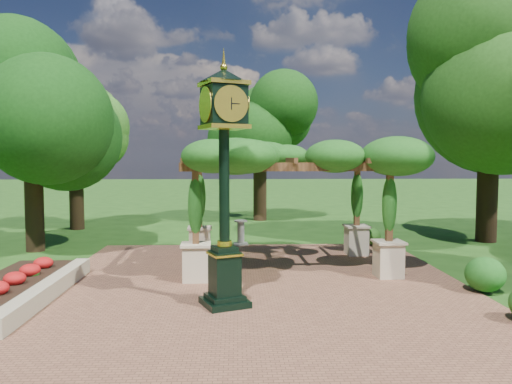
{
  "coord_description": "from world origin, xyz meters",
  "views": [
    {
      "loc": [
        -0.49,
        -10.3,
        3.1
      ],
      "look_at": [
        0.0,
        2.5,
        2.2
      ],
      "focal_mm": 35.0,
      "sensor_mm": 36.0,
      "label": 1
    }
  ],
  "objects": [
    {
      "name": "ground",
      "position": [
        0.0,
        0.0,
        0.0
      ],
      "size": [
        120.0,
        120.0,
        0.0
      ],
      "primitive_type": "plane",
      "color": "#1E4714",
      "rests_on": "ground"
    },
    {
      "name": "brick_plaza",
      "position": [
        0.0,
        1.0,
        0.02
      ],
      "size": [
        10.0,
        12.0,
        0.04
      ],
      "primitive_type": "cube",
      "color": "brown",
      "rests_on": "ground"
    },
    {
      "name": "border_wall",
      "position": [
        -4.6,
        0.5,
        0.2
      ],
      "size": [
        0.35,
        5.0,
        0.4
      ],
      "primitive_type": "cube",
      "color": "#C6B793",
      "rests_on": "ground"
    },
    {
      "name": "flower_bed",
      "position": [
        -5.5,
        0.5,
        0.18
      ],
      "size": [
        1.5,
        5.0,
        0.36
      ],
      "primitive_type": "cube",
      "color": "red",
      "rests_on": "ground"
    },
    {
      "name": "pedestal_clock",
      "position": [
        -0.75,
        -0.18,
        2.94
      ],
      "size": [
        1.27,
        1.27,
        4.92
      ],
      "rotation": [
        0.0,
        0.0,
        0.4
      ],
      "color": "black",
      "rests_on": "brick_plaza"
    },
    {
      "name": "pergola",
      "position": [
        0.87,
        3.5,
        2.93
      ],
      "size": [
        5.81,
        3.79,
        3.57
      ],
      "rotation": [
        0.0,
        0.0,
        0.04
      ],
      "color": "beige",
      "rests_on": "brick_plaza"
    },
    {
      "name": "sundial",
      "position": [
        -0.36,
        7.03,
        0.39
      ],
      "size": [
        0.53,
        0.53,
        0.89
      ],
      "rotation": [
        0.0,
        0.0,
        0.09
      ],
      "color": "gray",
      "rests_on": "ground"
    },
    {
      "name": "shrub_mid",
      "position": [
        5.14,
        0.65,
        0.44
      ],
      "size": [
        1.05,
        1.05,
        0.8
      ],
      "primitive_type": "ellipsoid",
      "rotation": [
        0.0,
        0.0,
        -0.21
      ],
      "color": "#1D5A19",
      "rests_on": "brick_plaza"
    },
    {
      "name": "shrub_back",
      "position": [
        4.17,
        6.75,
        0.34
      ],
      "size": [
        0.76,
        0.76,
        0.61
      ],
      "primitive_type": "ellipsoid",
      "rotation": [
        0.0,
        0.0,
        0.13
      ],
      "color": "#2B5F1B",
      "rests_on": "brick_plaza"
    },
    {
      "name": "tree_west_near",
      "position": [
        -7.14,
        6.25,
        4.7
      ],
      "size": [
        3.89,
        3.89,
        6.85
      ],
      "color": "#312213",
      "rests_on": "ground"
    },
    {
      "name": "tree_west_far",
      "position": [
        -7.37,
        11.27,
        4.9
      ],
      "size": [
        3.28,
        3.28,
        7.17
      ],
      "color": "black",
      "rests_on": "ground"
    },
    {
      "name": "tree_north",
      "position": [
        0.64,
        14.05,
        4.69
      ],
      "size": [
        3.61,
        3.61,
        6.85
      ],
      "color": "#372416",
      "rests_on": "ground"
    },
    {
      "name": "tree_east_far",
      "position": [
        8.66,
        7.52,
        6.27
      ],
      "size": [
        5.41,
        5.41,
        9.11
      ],
      "color": "black",
      "rests_on": "ground"
    }
  ]
}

